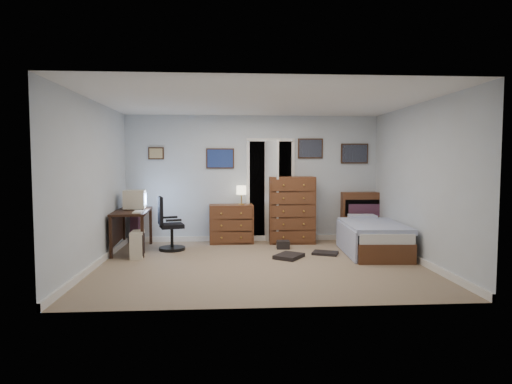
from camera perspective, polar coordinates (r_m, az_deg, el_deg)
floor at (r=6.72m, az=0.58°, el=-9.66°), size 5.00×4.00×0.02m
computer_desk at (r=7.92m, az=-16.81°, el=-3.56°), size 0.66×1.29×0.73m
crt_monitor at (r=8.01m, az=-15.85°, el=-0.96°), size 0.40×0.37×0.35m
keyboard at (r=7.51m, az=-15.45°, el=-2.57°), size 0.17×0.40×0.02m
pc_tower at (r=7.39m, az=-15.53°, el=-6.75°), size 0.22×0.42×0.44m
office_chair at (r=7.82m, az=-11.55°, el=-4.93°), size 0.58×0.58×0.97m
media_stack at (r=8.73m, az=-15.81°, el=-3.84°), size 0.17×0.17×0.82m
low_dresser at (r=8.38m, az=-3.32°, el=-4.25°), size 0.87×0.47×0.75m
table_lamp at (r=8.31m, az=-1.96°, el=0.17°), size 0.20×0.20×0.37m
doorway at (r=8.84m, az=1.74°, el=0.27°), size 0.96×1.12×2.05m
tall_dresser at (r=8.41m, az=4.75°, el=-2.36°), size 0.90×0.54×1.30m
headboard_bookcase at (r=8.90m, az=14.76°, el=-2.97°), size 1.10×0.32×0.98m
bed at (r=7.73m, az=15.10°, el=-5.83°), size 1.05×1.83×0.58m
wall_posters at (r=8.56m, az=3.42°, el=5.13°), size 4.38×0.04×0.60m
floor_clutter at (r=7.42m, az=5.36°, el=-7.96°), size 1.20×1.16×0.15m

